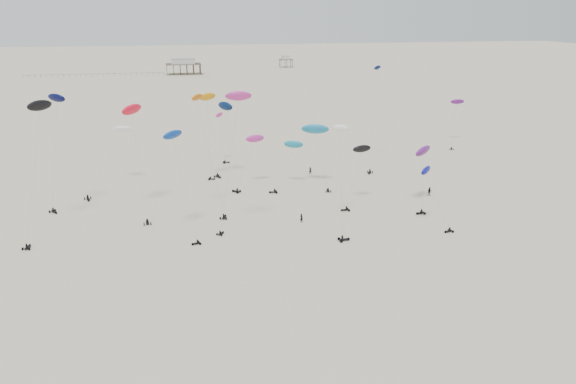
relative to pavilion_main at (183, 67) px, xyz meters
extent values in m
plane|color=beige|center=(10.00, -150.00, -4.22)|extent=(900.00, 900.00, 0.00)
cube|color=brown|center=(0.00, 0.00, 1.93)|extent=(21.00, 13.00, 0.30)
cube|color=silver|center=(0.00, 0.00, 3.68)|extent=(14.00, 8.40, 3.20)
cube|color=#B2B2AD|center=(0.00, 0.00, 5.43)|extent=(15.00, 9.00, 0.30)
cube|color=brown|center=(70.00, 30.00, 0.93)|extent=(9.00, 7.00, 0.30)
cube|color=silver|center=(70.00, 30.00, 2.28)|extent=(5.60, 4.20, 2.40)
cube|color=#B2B2AD|center=(70.00, 30.00, 3.63)|extent=(6.00, 4.50, 0.30)
cube|color=black|center=(-52.00, 0.00, -2.77)|extent=(80.00, 0.10, 0.10)
cylinder|color=gray|center=(-23.86, -230.70, 1.70)|extent=(0.03, 0.03, 18.92)
ellipsoid|color=white|center=(-20.39, -223.55, 7.57)|extent=(4.28, 2.30, 2.04)
cylinder|color=gray|center=(-2.57, -250.90, 6.84)|extent=(0.03, 0.03, 22.14)
ellipsoid|color=#D1640B|center=(-4.37, -247.36, 17.78)|extent=(3.23, 3.58, 1.65)
cylinder|color=gray|center=(25.56, -251.87, 1.15)|extent=(0.03, 0.03, 12.42)
ellipsoid|color=black|center=(28.11, -248.71, 6.57)|extent=(4.21, 2.20, 2.01)
cylinder|color=gray|center=(39.72, -223.81, 7.70)|extent=(0.03, 0.03, 27.20)
ellipsoid|color=#050E47|center=(42.79, -216.67, 19.40)|extent=(3.12, 2.91, 1.45)
cylinder|color=gray|center=(-31.65, -242.55, 6.61)|extent=(0.03, 0.03, 20.69)
ellipsoid|color=#040839|center=(-30.42, -240.68, 17.49)|extent=(4.56, 4.21, 2.17)
cylinder|color=gray|center=(-32.94, -255.28, 6.51)|extent=(0.03, 0.03, 24.05)
ellipsoid|color=black|center=(-31.91, -248.73, 17.38)|extent=(4.65, 4.24, 2.28)
cylinder|color=gray|center=(1.84, -225.31, 3.87)|extent=(0.03, 0.03, 15.23)
ellipsoid|color=#051843|center=(3.14, -223.78, 12.09)|extent=(4.12, 4.87, 2.34)
cylinder|color=gray|center=(3.20, -212.63, 1.83)|extent=(0.03, 0.03, 11.31)
ellipsoid|color=#D8339B|center=(2.74, -211.06, 7.81)|extent=(2.98, 3.35, 1.58)
cylinder|color=gray|center=(-15.79, -248.56, 5.37)|extent=(0.03, 0.03, 21.07)
ellipsoid|color=red|center=(-16.69, -242.89, 15.17)|extent=(5.08, 5.67, 2.68)
cylinder|color=gray|center=(36.56, -266.21, 0.63)|extent=(0.03, 0.03, 10.88)
ellipsoid|color=#0B0D99|center=(35.51, -262.91, 5.51)|extent=(3.69, 3.67, 1.87)
cylinder|color=gray|center=(-7.92, -261.66, 4.31)|extent=(0.03, 0.03, 18.06)
ellipsoid|color=#0C3AA5|center=(-9.32, -257.58, 13.01)|extent=(4.47, 4.35, 2.13)
cylinder|color=gray|center=(19.48, -263.28, 4.38)|extent=(0.03, 0.03, 20.13)
ellipsoid|color=white|center=(20.85, -257.13, 12.79)|extent=(3.24, 2.52, 1.52)
cylinder|color=gray|center=(14.18, -237.65, 0.18)|extent=(0.03, 0.03, 11.68)
ellipsoid|color=#1788B2|center=(17.10, -234.23, 4.71)|extent=(4.82, 3.53, 2.23)
cylinder|color=gray|center=(38.38, -255.77, 0.85)|extent=(0.03, 0.03, 12.33)
ellipsoid|color=#64167E|center=(40.05, -251.77, 6.26)|extent=(5.99, 5.74, 2.83)
cylinder|color=gray|center=(-1.13, -227.10, 5.11)|extent=(0.03, 0.03, 17.65)
ellipsoid|color=orange|center=(-1.11, -225.83, 14.67)|extent=(5.02, 4.18, 2.31)
cylinder|color=gray|center=(22.40, -238.86, 1.75)|extent=(0.03, 0.03, 12.99)
ellipsoid|color=#177DB2|center=(21.81, -235.18, 8.18)|extent=(6.76, 4.69, 3.06)
cylinder|color=gray|center=(0.01, -260.13, 7.45)|extent=(0.03, 0.03, 22.98)
ellipsoid|color=#CA2F96|center=(2.16, -257.95, 19.35)|extent=(4.68, 2.29, 2.28)
cylinder|color=gray|center=(6.06, -235.66, 0.87)|extent=(0.03, 0.03, 12.23)
ellipsoid|color=#CA2FA4|center=(8.69, -232.26, 6.00)|extent=(4.50, 2.28, 2.13)
cylinder|color=gray|center=(70.95, -206.92, 1.51)|extent=(0.03, 0.03, 16.75)
ellipsoid|color=#681884|center=(74.31, -201.20, 7.37)|extent=(4.41, 2.49, 2.06)
imported|color=black|center=(13.13, -259.25, -4.22)|extent=(0.85, 0.87, 1.99)
imported|color=black|center=(43.32, -249.61, -4.22)|extent=(1.23, 1.03, 2.18)
imported|color=black|center=(22.59, -228.21, -4.22)|extent=(0.91, 0.80, 2.08)
camera|label=1|loc=(-9.38, -354.05, 33.42)|focal=35.00mm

